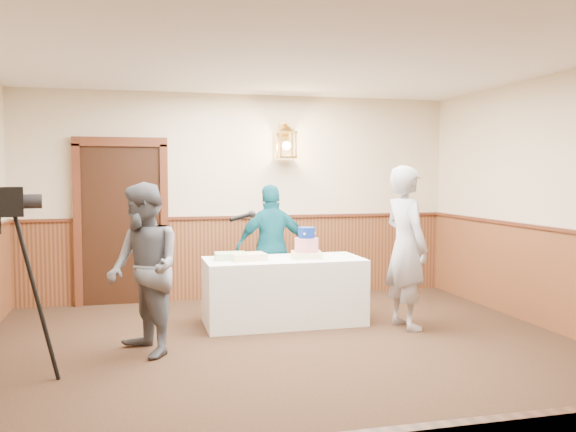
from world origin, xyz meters
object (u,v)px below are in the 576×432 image
assistant_p (272,248)px  sheet_cake_yellow (248,257)px  tv_camera_rig (0,298)px  tiered_cake (306,246)px  baker (406,247)px  sheet_cake_green (230,256)px  display_table (284,291)px  interviewer (144,269)px

assistant_p → sheet_cake_yellow: bearing=57.4°
assistant_p → tv_camera_rig: bearing=37.0°
tiered_cake → sheet_cake_yellow: tiered_cake is taller
sheet_cake_yellow → baker: 1.76m
sheet_cake_green → baker: bearing=-17.3°
tv_camera_rig → sheet_cake_green: bearing=27.4°
display_table → sheet_cake_green: bearing=174.9°
sheet_cake_yellow → interviewer: (-1.15, -0.84, 0.03)m
interviewer → tv_camera_rig: 1.29m
assistant_p → sheet_cake_green: bearing=43.9°
sheet_cake_green → baker: baker is taller
interviewer → baker: (2.84, 0.35, 0.08)m
interviewer → tv_camera_rig: (-1.14, -0.60, -0.10)m
baker → tiered_cake: bearing=54.4°
baker → interviewer: bearing=88.6°
sheet_cake_green → baker: size_ratio=0.19×
tiered_cake → interviewer: 2.03m
sheet_cake_green → tv_camera_rig: tv_camera_rig is taller
display_table → sheet_cake_yellow: bearing=-175.0°
sheet_cake_green → assistant_p: 0.89m
sheet_cake_yellow → interviewer: size_ratio=0.23×
tiered_cake → assistant_p: assistant_p is taller
sheet_cake_yellow → tv_camera_rig: tv_camera_rig is taller
tiered_cake → tv_camera_rig: (-2.97, -1.46, -0.16)m
display_table → tv_camera_rig: size_ratio=1.12×
display_table → assistant_p: bearing=88.2°
tiered_cake → baker: (1.00, -0.52, 0.01)m
interviewer → tv_camera_rig: bearing=-84.8°
tiered_cake → baker: bearing=-27.2°
sheet_cake_green → tv_camera_rig: size_ratio=0.21×
sheet_cake_yellow → baker: baker is taller
tiered_cake → sheet_cake_yellow: 0.69m
tiered_cake → assistant_p: size_ratio=0.26×
display_table → interviewer: interviewer is taller
sheet_cake_green → interviewer: interviewer is taller
tiered_cake → sheet_cake_green: (-0.87, 0.07, -0.10)m
baker → tv_camera_rig: baker is taller
tiered_cake → baker: 1.13m
interviewer → baker: baker is taller
interviewer → sheet_cake_yellow: bearing=103.6°
assistant_p → tv_camera_rig: (-2.73, -2.16, -0.07)m
display_table → tv_camera_rig: (-2.71, -1.47, 0.35)m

